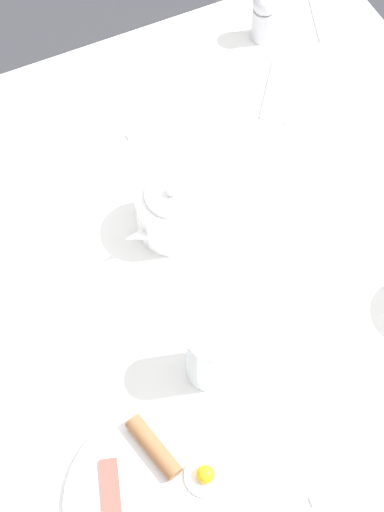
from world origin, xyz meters
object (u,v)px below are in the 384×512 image
Objects in this scene: teapot_far at (171,212)px; spoon_for_tea at (316,12)px; napkin_folded at (290,91)px; water_glass_short at (209,354)px; fork_by_plate at (365,481)px; breakfast_plate at (162,498)px; pepper_grinder at (264,15)px; knife_by_plate at (172,114)px.

spoon_for_tea is (-0.34, 0.47, -0.05)m from teapot_far.
spoon_for_tea is (-0.16, 0.15, -0.00)m from napkin_folded.
fork_by_plate is (0.24, 0.13, -0.06)m from water_glass_short.
water_glass_short is (-0.14, 0.14, 0.06)m from breakfast_plate.
teapot_far is 0.47m from pepper_grinder.
knife_by_plate is at bearing -131.77° from teapot_far.
pepper_grinder is at bearing -84.39° from spoon_for_tea.
fork_by_plate is at bearing 27.72° from water_glass_short.
fork_by_plate is at bearing -25.75° from spoon_for_tea.
water_glass_short is 0.80m from spoon_for_tea.
pepper_grinder is at bearing 172.41° from napkin_folded.
pepper_grinder is 0.67× the size of spoon_for_tea.
water_glass_short is 0.57m from napkin_folded.
napkin_folded is 1.03× the size of fork_by_plate.
water_glass_short is at bearing -34.45° from pepper_grinder.
napkin_folded is (0.15, -0.02, -0.05)m from pepper_grinder.
water_glass_short reaches higher than knife_by_plate.
teapot_far is 1.81× the size of pepper_grinder.
teapot_far is 1.49× the size of water_glass_short.
fork_by_plate is 1.03× the size of spoon_for_tea.
pepper_grinder reaches higher than spoon_for_tea.
water_glass_short is at bearing -41.72° from spoon_for_tea.
napkin_folded is (-0.57, 0.52, -0.00)m from breakfast_plate.
water_glass_short is (0.25, -0.05, 0.02)m from teapot_far.
water_glass_short is at bearing -18.18° from knife_by_plate.
knife_by_plate is (-0.22, 0.10, -0.05)m from teapot_far.
breakfast_plate is 0.44m from teapot_far.
teapot_far is 0.50m from fork_by_plate.
napkin_folded is 0.22m from spoon_for_tea.
knife_by_plate is at bearing 161.82° from water_glass_short.
pepper_grinder is 0.16m from napkin_folded.
water_glass_short is 0.70m from pepper_grinder.
breakfast_plate is 2.46× the size of pepper_grinder.
napkin_folded is (-0.17, 0.32, -0.04)m from teapot_far.
breakfast_plate reaches higher than knife_by_plate.
spoon_for_tea is at bearing 137.49° from napkin_folded.
napkin_folded is at bearing 159.41° from fork_by_plate.
pepper_grinder reaches higher than napkin_folded.
napkin_folded reaches higher than spoon_for_tea.
teapot_far reaches higher than napkin_folded.
breakfast_plate is 0.28m from fork_by_plate.
teapot_far is (-0.40, 0.19, 0.04)m from breakfast_plate.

